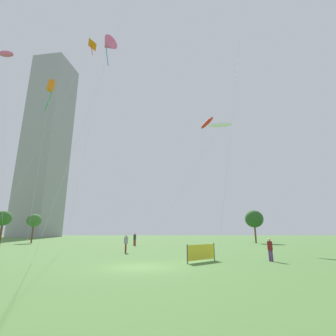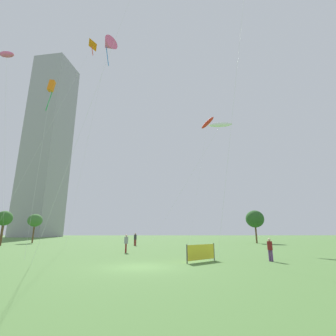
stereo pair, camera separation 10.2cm
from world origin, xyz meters
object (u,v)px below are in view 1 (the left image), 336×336
kite_flying_7 (207,123)px  park_tree_1 (254,219)px  person_standing_1 (270,248)px  person_standing_0 (126,242)px  kite_flying_3 (6,54)px  park_tree_0 (34,221)px  event_banner (201,252)px  kite_flying_4 (91,47)px  park_tree_2 (3,219)px  distant_highrise_0 (47,143)px  person_standing_2 (135,238)px  kite_flying_2 (51,87)px  kite_flying_1 (108,45)px  kite_flying_6 (220,125)px

kite_flying_7 → park_tree_1: 20.32m
person_standing_1 → kite_flying_7: (0.83, 23.97, 21.00)m
person_standing_0 → kite_flying_3: bearing=85.9°
park_tree_0 → person_standing_1: bearing=-43.9°
event_banner → kite_flying_4: bearing=130.2°
person_standing_0 → kite_flying_4: kite_flying_4 is taller
park_tree_2 → distant_highrise_0: size_ratio=0.06×
person_standing_0 → person_standing_2: 13.34m
kite_flying_2 → distant_highrise_0: distant_highrise_0 is taller
park_tree_0 → distant_highrise_0: size_ratio=0.07×
kite_flying_1 → distant_highrise_0: 88.40m
kite_flying_3 → kite_flying_6: (26.79, 7.41, -5.08)m
person_standing_0 → kite_flying_1: bearing=31.7°
person_standing_1 → kite_flying_2: 30.55m
person_standing_0 → distant_highrise_0: (-48.03, 81.54, 40.33)m
person_standing_1 → kite_flying_3: kite_flying_3 is taller
person_standing_0 → kite_flying_2: kite_flying_2 is taller
person_standing_1 → park_tree_0: bearing=173.0°
person_standing_1 → kite_flying_7: bearing=124.9°
kite_flying_3 → kite_flying_7: kite_flying_3 is taller
distant_highrise_0 → person_standing_1: bearing=-45.6°
person_standing_0 → distant_highrise_0: 102.87m
person_standing_2 → person_standing_0: bearing=87.8°
park_tree_0 → event_banner: size_ratio=2.34×
kite_flying_1 → park_tree_1: bearing=30.3°
person_standing_1 → kite_flying_1: 35.46m
park_tree_2 → distant_highrise_0: (-27.23, 68.05, 37.33)m
kite_flying_6 → kite_flying_7: kite_flying_7 is taller
park_tree_0 → park_tree_2: bearing=-90.7°
person_standing_0 → event_banner: person_standing_0 is taller
kite_flying_6 → kite_flying_4: bearing=171.1°
park_tree_2 → distant_highrise_0: bearing=111.8°
kite_flying_7 → park_tree_1: size_ratio=3.78×
park_tree_0 → park_tree_1: 42.22m
kite_flying_2 → kite_flying_7: size_ratio=0.91×
kite_flying_6 → person_standing_2: bearing=150.1°
kite_flying_4 → event_banner: 39.15m
kite_flying_1 → park_tree_1: (26.13, 15.29, -25.16)m
kite_flying_4 → park_tree_1: (29.87, 11.33, -28.01)m
kite_flying_3 → person_standing_2: bearing=45.6°
person_standing_0 → park_tree_2: 24.98m
kite_flying_1 → park_tree_2: bearing=153.5°
park_tree_1 → person_standing_1: bearing=-109.4°
person_standing_2 → kite_flying_7: bearing=-171.4°
kite_flying_2 → event_banner: 27.41m
person_standing_1 → kite_flying_7: kite_flying_7 is taller
park_tree_0 → distant_highrise_0: bearing=115.0°
person_standing_1 → park_tree_2: bearing=-176.7°
kite_flying_3 → distant_highrise_0: bearing=112.0°
person_standing_1 → distant_highrise_0: distant_highrise_0 is taller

